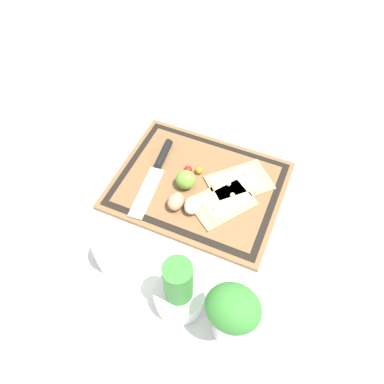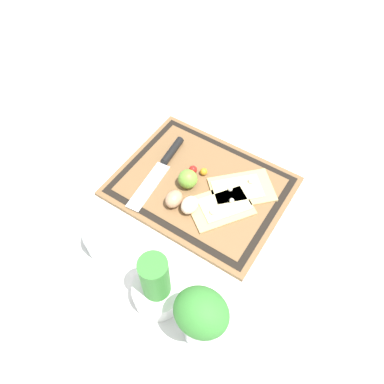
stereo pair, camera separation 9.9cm
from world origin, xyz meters
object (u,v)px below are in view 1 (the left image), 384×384
object	(u,v)px
pizza_slice_far	(223,202)
knife	(159,165)
lime	(185,180)
herb_glass	(232,313)
pizza_slice_near	(238,183)
cherry_tomato_yellow	(199,170)
cherry_tomato_red	(188,170)
egg_brown	(176,201)
herb_pot	(179,291)
egg_pink	(193,205)
sauce_jar	(114,252)

from	to	relation	value
pizza_slice_far	knife	size ratio (longest dim) A/B	0.71
knife	lime	distance (m)	0.10
pizza_slice_far	herb_glass	bearing A→B (deg)	112.50
pizza_slice_near	cherry_tomato_yellow	world-z (taller)	pizza_slice_near
cherry_tomato_red	herb_glass	world-z (taller)	herb_glass
egg_brown	lime	bearing A→B (deg)	-86.83
egg_brown	herb_pot	xyz separation A→B (m)	(-0.11, 0.22, 0.02)
knife	herb_pot	distance (m)	0.39
egg_brown	herb_pot	distance (m)	0.25
pizza_slice_near	lime	world-z (taller)	lime
egg_brown	cherry_tomato_yellow	world-z (taller)	egg_brown
herb_glass	herb_pot	bearing A→B (deg)	-7.18
cherry_tomato_red	lime	bearing A→B (deg)	105.37
egg_pink	lime	bearing A→B (deg)	-53.00
knife	sauce_jar	xyz separation A→B (m)	(-0.03, 0.29, 0.01)
lime	cherry_tomato_yellow	world-z (taller)	lime
pizza_slice_near	knife	distance (m)	0.23
egg_pink	herb_pot	bearing A→B (deg)	106.21
egg_brown	egg_pink	size ratio (longest dim) A/B	1.00
herb_pot	sauce_jar	distance (m)	0.19
pizza_slice_near	cherry_tomato_red	world-z (taller)	same
herb_pot	cherry_tomato_yellow	bearing A→B (deg)	-74.17
pizza_slice_near	knife	size ratio (longest dim) A/B	0.72
cherry_tomato_yellow	herb_glass	world-z (taller)	herb_glass
pizza_slice_near	herb_pot	world-z (taller)	herb_pot
pizza_slice_far	egg_pink	size ratio (longest dim) A/B	3.65
pizza_slice_near	sauce_jar	distance (m)	0.38
pizza_slice_near	pizza_slice_far	size ratio (longest dim) A/B	1.01
pizza_slice_far	cherry_tomato_yellow	world-z (taller)	pizza_slice_far
cherry_tomato_red	cherry_tomato_yellow	world-z (taller)	cherry_tomato_red
egg_brown	sauce_jar	bearing A→B (deg)	69.28
pizza_slice_near	cherry_tomato_yellow	bearing A→B (deg)	3.53
herb_glass	cherry_tomato_red	bearing A→B (deg)	-54.93
pizza_slice_far	egg_pink	world-z (taller)	egg_pink
pizza_slice_far	herb_glass	size ratio (longest dim) A/B	1.06
pizza_slice_near	cherry_tomato_red	size ratio (longest dim) A/B	8.43
herb_pot	herb_glass	distance (m)	0.13
herb_pot	egg_brown	bearing A→B (deg)	-63.53
knife	egg_pink	xyz separation A→B (m)	(-0.15, 0.10, 0.01)
pizza_slice_near	egg_brown	bearing A→B (deg)	46.57
cherry_tomato_red	sauce_jar	xyz separation A→B (m)	(0.06, 0.31, 0.01)
sauce_jar	knife	bearing A→B (deg)	-84.35
herb_glass	cherry_tomato_yellow	bearing A→B (deg)	-58.90
pizza_slice_far	cherry_tomato_yellow	xyz separation A→B (m)	(0.10, -0.07, 0.01)
sauce_jar	herb_glass	distance (m)	0.32
cherry_tomato_red	cherry_tomato_yellow	size ratio (longest dim) A/B	1.11
egg_brown	cherry_tomato_red	world-z (taller)	egg_brown
egg_brown	cherry_tomato_yellow	size ratio (longest dim) A/B	2.54
egg_pink	herb_glass	distance (m)	0.32
pizza_slice_near	lime	size ratio (longest dim) A/B	3.73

